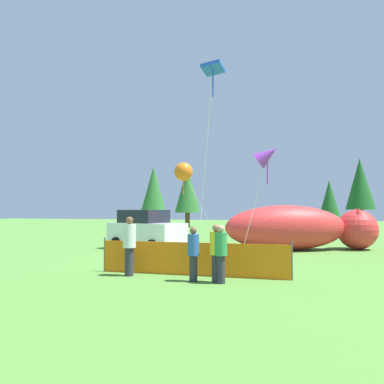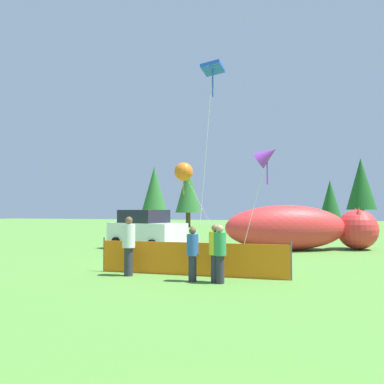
% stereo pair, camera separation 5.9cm
% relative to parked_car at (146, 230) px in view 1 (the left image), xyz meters
% --- Properties ---
extents(ground_plane, '(120.00, 120.00, 0.00)m').
position_rel_parked_car_xyz_m(ground_plane, '(3.61, -4.01, -1.03)').
color(ground_plane, '#548C38').
extents(parked_car, '(4.61, 3.32, 2.09)m').
position_rel_parked_car_xyz_m(parked_car, '(0.00, 0.00, 0.00)').
color(parked_car, white).
rests_on(parked_car, ground).
extents(folding_chair, '(0.65, 0.65, 0.87)m').
position_rel_parked_car_xyz_m(folding_chair, '(5.16, -5.53, -0.53)').
color(folding_chair, '#267F33').
rests_on(folding_chair, ground).
extents(inflatable_cat, '(8.12, 4.72, 2.34)m').
position_rel_parked_car_xyz_m(inflatable_cat, '(7.88, 1.73, 0.05)').
color(inflatable_cat, red).
rests_on(inflatable_cat, ground).
extents(safety_fence, '(6.25, 0.10, 1.16)m').
position_rel_parked_car_xyz_m(safety_fence, '(4.37, -6.92, -0.50)').
color(safety_fence, orange).
rests_on(safety_fence, ground).
extents(spectator_in_black_shirt, '(0.35, 0.35, 1.59)m').
position_rel_parked_car_xyz_m(spectator_in_black_shirt, '(4.66, -7.87, -0.16)').
color(spectator_in_black_shirt, '#2D2D38').
rests_on(spectator_in_black_shirt, ground).
extents(spectator_in_grey_shirt, '(0.36, 0.36, 1.67)m').
position_rel_parked_car_xyz_m(spectator_in_grey_shirt, '(5.49, -7.95, -0.12)').
color(spectator_in_grey_shirt, '#2D2D38').
rests_on(spectator_in_grey_shirt, ground).
extents(spectator_in_yellow_shirt, '(0.37, 0.37, 1.68)m').
position_rel_parked_car_xyz_m(spectator_in_yellow_shirt, '(5.34, -7.84, -0.11)').
color(spectator_in_yellow_shirt, '#2D2D38').
rests_on(spectator_in_yellow_shirt, ground).
extents(spectator_in_blue_shirt, '(0.41, 0.41, 1.88)m').
position_rel_parked_car_xyz_m(spectator_in_blue_shirt, '(2.44, -7.48, -0.00)').
color(spectator_in_blue_shirt, '#2D2D38').
rests_on(spectator_in_blue_shirt, ground).
extents(kite_blue_box, '(1.33, 1.00, 8.66)m').
position_rel_parked_car_xyz_m(kite_blue_box, '(4.13, -2.37, 7.26)').
color(kite_blue_box, silver).
rests_on(kite_blue_box, ground).
extents(kite_purple_delta, '(1.84, 0.93, 5.11)m').
position_rel_parked_car_xyz_m(kite_purple_delta, '(6.48, -1.87, 3.47)').
color(kite_purple_delta, silver).
rests_on(kite_purple_delta, ground).
extents(kite_orange_flower, '(2.52, 1.67, 4.80)m').
position_rel_parked_car_xyz_m(kite_orange_flower, '(1.58, 1.77, 3.22)').
color(kite_orange_flower, silver).
rests_on(kite_orange_flower, ground).
extents(horizon_tree_east, '(3.65, 3.65, 8.72)m').
position_rel_parked_car_xyz_m(horizon_tree_east, '(-12.68, 34.76, 4.32)').
color(horizon_tree_east, brown).
rests_on(horizon_tree_east, ground).
extents(horizon_tree_west, '(3.08, 3.08, 7.34)m').
position_rel_parked_car_xyz_m(horizon_tree_west, '(-4.56, 24.81, 3.48)').
color(horizon_tree_west, brown).
rests_on(horizon_tree_west, ground).
extents(horizon_tree_mid, '(2.25, 2.25, 5.36)m').
position_rel_parked_car_xyz_m(horizon_tree_mid, '(11.59, 24.89, 2.27)').
color(horizon_tree_mid, brown).
rests_on(horizon_tree_mid, ground).
extents(horizon_tree_northeast, '(3.69, 3.69, 8.81)m').
position_rel_parked_car_xyz_m(horizon_tree_northeast, '(16.23, 33.85, 4.38)').
color(horizon_tree_northeast, brown).
rests_on(horizon_tree_northeast, ground).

